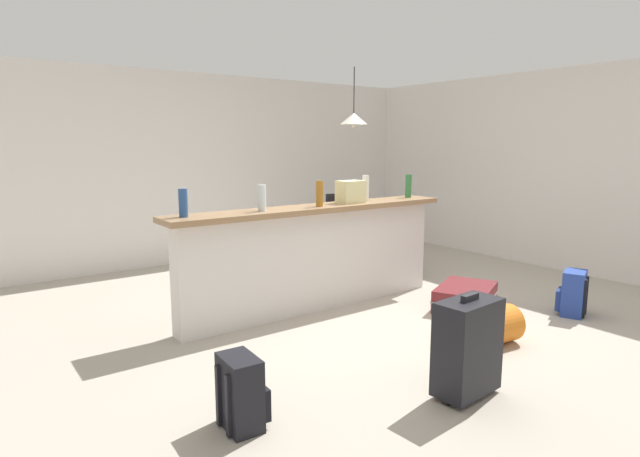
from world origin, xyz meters
name	(u,v)px	position (x,y,z in m)	size (l,w,h in m)	color
ground_plane	(370,312)	(0.00, 0.00, -0.03)	(13.00, 13.00, 0.05)	#ADA393
wall_back	(226,168)	(0.00, 3.05, 1.25)	(6.60, 0.10, 2.50)	silver
wall_right	(530,169)	(3.05, 0.30, 1.25)	(0.10, 6.00, 2.50)	silver
partition_half_wall	(316,260)	(-0.40, 0.34, 0.48)	(2.80, 0.20, 0.95)	silver
bar_countertop	(315,209)	(-0.40, 0.34, 0.98)	(2.96, 0.40, 0.05)	#93704C
bottle_blue	(183,203)	(-1.69, 0.37, 1.12)	(0.07, 0.07, 0.23)	#284C89
bottle_clear	(262,198)	(-1.00, 0.32, 1.12)	(0.07, 0.07, 0.23)	silver
bottle_amber	(320,194)	(-0.39, 0.30, 1.13)	(0.07, 0.07, 0.24)	#9E661E
bottle_white	(366,188)	(0.26, 0.39, 1.14)	(0.07, 0.07, 0.26)	silver
bottle_green	(408,186)	(0.87, 0.38, 1.13)	(0.07, 0.07, 0.25)	#2D6B38
grocery_bag	(351,192)	(0.03, 0.35, 1.11)	(0.26, 0.18, 0.22)	beige
dining_table	(359,218)	(1.03, 1.39, 0.65)	(1.10, 0.80, 0.74)	#4C331E
dining_chair_near_partition	(388,235)	(0.99, 0.81, 0.52)	(0.47, 0.47, 0.93)	black
dining_chair_far_side	(336,223)	(1.05, 1.89, 0.52)	(0.46, 0.46, 0.93)	black
pendant_lamp	(354,119)	(0.93, 1.39, 1.89)	(0.34, 0.34, 0.73)	black
suitcase_flat_maroon	(465,297)	(0.78, -0.51, 0.11)	(0.89, 0.74, 0.22)	maroon
backpack_blue	(573,294)	(1.42, -1.23, 0.20)	(0.33, 0.31, 0.42)	#233D93
backpack_black	(241,393)	(-1.99, -1.15, 0.20)	(0.26, 0.29, 0.42)	black
suitcase_upright_black	(467,346)	(-0.67, -1.66, 0.33)	(0.46, 0.27, 0.67)	black
duffel_bag_orange	(490,326)	(0.17, -1.23, 0.15)	(0.51, 0.35, 0.34)	orange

